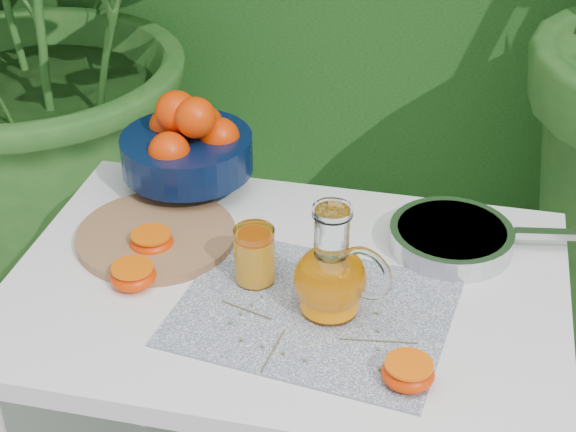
% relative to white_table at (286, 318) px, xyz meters
% --- Properties ---
extents(potted_plant_left, '(1.85, 1.85, 1.63)m').
position_rel_white_table_xyz_m(potted_plant_left, '(-0.96, 1.02, 0.15)').
color(potted_plant_left, '#276221').
rests_on(potted_plant_left, ground).
extents(white_table, '(1.00, 0.70, 0.75)m').
position_rel_white_table_xyz_m(white_table, '(0.00, 0.00, 0.00)').
color(white_table, white).
rests_on(white_table, ground).
extents(placemat, '(0.50, 0.41, 0.00)m').
position_rel_white_table_xyz_m(placemat, '(0.07, -0.07, 0.08)').
color(placemat, '#0D1E4C').
rests_on(placemat, white_table).
extents(cutting_board, '(0.39, 0.39, 0.02)m').
position_rel_white_table_xyz_m(cutting_board, '(-0.27, 0.08, 0.09)').
color(cutting_board, '#956443').
rests_on(cutting_board, white_table).
extents(fruit_bowl, '(0.33, 0.33, 0.22)m').
position_rel_white_table_xyz_m(fruit_bowl, '(-0.27, 0.29, 0.18)').
color(fruit_bowl, black).
rests_on(fruit_bowl, white_table).
extents(juice_pitcher, '(0.19, 0.16, 0.21)m').
position_rel_white_table_xyz_m(juice_pitcher, '(0.09, -0.06, 0.16)').
color(juice_pitcher, white).
rests_on(juice_pitcher, white_table).
extents(juice_tumbler, '(0.09, 0.09, 0.11)m').
position_rel_white_table_xyz_m(juice_tumbler, '(-0.05, -0.01, 0.14)').
color(juice_tumbler, white).
rests_on(juice_tumbler, white_table).
extents(saute_pan, '(0.43, 0.27, 0.04)m').
position_rel_white_table_xyz_m(saute_pan, '(0.28, 0.18, 0.11)').
color(saute_pan, '#BCBBC0').
rests_on(saute_pan, white_table).
extents(orange_halves, '(0.61, 0.35, 0.04)m').
position_rel_white_table_xyz_m(orange_halves, '(-0.10, -0.08, 0.10)').
color(orange_halves, '#FF4802').
rests_on(orange_halves, white_table).
extents(thyme_sprigs, '(0.34, 0.19, 0.01)m').
position_rel_white_table_xyz_m(thyme_sprigs, '(0.06, -0.14, 0.09)').
color(thyme_sprigs, brown).
rests_on(thyme_sprigs, white_table).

